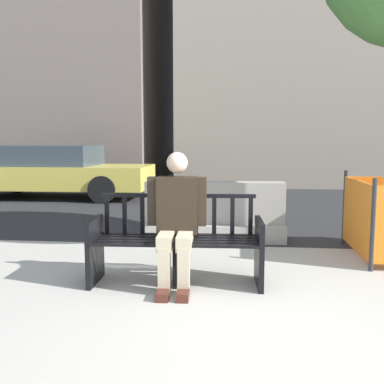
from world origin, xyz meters
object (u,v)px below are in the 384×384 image
at_px(seated_person, 177,216).
at_px(car_taxi_near, 54,171).
at_px(jersey_barrier_centre, 215,216).
at_px(street_bench, 176,244).

bearing_deg(seated_person, car_taxi_near, 122.69).
bearing_deg(jersey_barrier_centre, car_taxi_near, 135.49).
relative_size(street_bench, seated_person, 1.30).
height_order(street_bench, jersey_barrier_centre, street_bench).
bearing_deg(car_taxi_near, jersey_barrier_centre, -44.51).
bearing_deg(street_bench, seated_person, -78.34).
bearing_deg(street_bench, jersey_barrier_centre, 82.15).
distance_m(seated_person, jersey_barrier_centre, 2.11).
relative_size(jersey_barrier_centre, car_taxi_near, 0.42).
distance_m(seated_person, car_taxi_near, 7.47).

